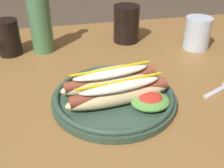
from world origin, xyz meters
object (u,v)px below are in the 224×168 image
object	(u,v)px
extra_cup	(8,37)
fork	(223,88)
glass_bottle	(40,22)
hot_dog_plate	(116,93)
water_cup	(197,33)
soda_cup	(126,24)

from	to	relation	value
extra_cup	fork	bearing A→B (deg)	-31.46
extra_cup	glass_bottle	size ratio (longest dim) A/B	0.44
fork	extra_cup	xyz separation A→B (m)	(-0.54, 0.33, 0.05)
hot_dog_plate	glass_bottle	xyz separation A→B (m)	(-0.16, 0.33, 0.07)
hot_dog_plate	water_cup	size ratio (longest dim) A/B	2.81
hot_dog_plate	glass_bottle	world-z (taller)	glass_bottle
water_cup	extra_cup	size ratio (longest dim) A/B	0.94
fork	soda_cup	bearing A→B (deg)	90.19
soda_cup	water_cup	world-z (taller)	soda_cup
fork	soda_cup	distance (m)	0.39
extra_cup	glass_bottle	distance (m)	0.11
extra_cup	glass_bottle	world-z (taller)	glass_bottle
glass_bottle	extra_cup	bearing A→B (deg)	-178.38
soda_cup	hot_dog_plate	bearing A→B (deg)	-108.34
fork	water_cup	world-z (taller)	water_cup
hot_dog_plate	water_cup	distance (m)	0.41
soda_cup	extra_cup	world-z (taller)	soda_cup
fork	soda_cup	world-z (taller)	soda_cup
glass_bottle	soda_cup	bearing A→B (deg)	4.52
fork	glass_bottle	size ratio (longest dim) A/B	0.48
water_cup	extra_cup	xyz separation A→B (m)	(-0.59, 0.08, 0.00)
glass_bottle	water_cup	bearing A→B (deg)	-9.87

